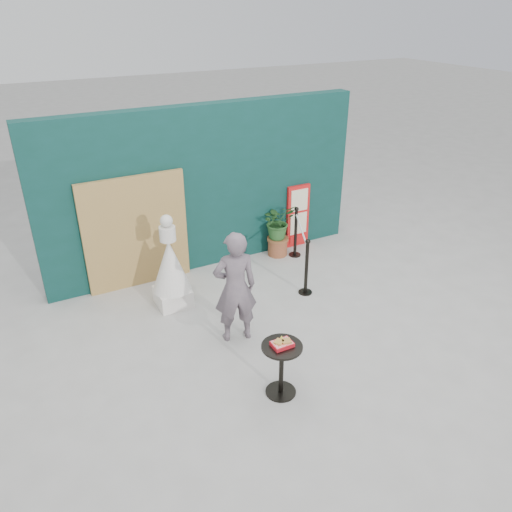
% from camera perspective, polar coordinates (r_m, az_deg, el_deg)
% --- Properties ---
extents(ground, '(60.00, 60.00, 0.00)m').
position_cam_1_polar(ground, '(7.43, 4.44, -10.66)').
color(ground, '#ADAAA5').
rests_on(ground, ground).
extents(back_wall, '(6.00, 0.30, 3.00)m').
position_cam_1_polar(back_wall, '(9.19, -5.79, 7.72)').
color(back_wall, '#0B322C').
rests_on(back_wall, ground).
extents(bamboo_fence, '(1.80, 0.08, 2.00)m').
position_cam_1_polar(bamboo_fence, '(8.79, -13.53, 2.62)').
color(bamboo_fence, tan).
rests_on(bamboo_fence, ground).
extents(woman, '(0.71, 0.54, 1.75)m').
position_cam_1_polar(woman, '(7.18, -2.41, -3.62)').
color(woman, slate).
rests_on(woman, ground).
extents(menu_board, '(0.50, 0.07, 1.30)m').
position_cam_1_polar(menu_board, '(10.16, 4.81, 4.57)').
color(menu_board, red).
rests_on(menu_board, ground).
extents(statue, '(0.63, 0.63, 1.62)m').
position_cam_1_polar(statue, '(8.20, -9.73, -1.54)').
color(statue, white).
rests_on(statue, ground).
extents(cafe_table, '(0.52, 0.52, 0.75)m').
position_cam_1_polar(cafe_table, '(6.42, 2.94, -11.99)').
color(cafe_table, black).
rests_on(cafe_table, ground).
extents(food_basket, '(0.26, 0.19, 0.11)m').
position_cam_1_polar(food_basket, '(6.25, 3.01, -9.93)').
color(food_basket, red).
rests_on(food_basket, cafe_table).
extents(planter, '(0.63, 0.55, 1.07)m').
position_cam_1_polar(planter, '(9.74, 2.54, 3.43)').
color(planter, '#994932').
rests_on(planter, ground).
extents(stanchion_barrier, '(0.84, 1.54, 1.03)m').
position_cam_1_polar(stanchion_barrier, '(9.15, 5.13, 0.80)').
color(stanchion_barrier, black).
rests_on(stanchion_barrier, ground).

